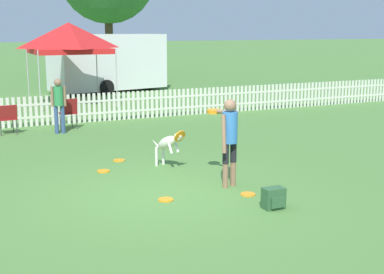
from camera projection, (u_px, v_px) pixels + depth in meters
name	position (u px, v px, depth m)	size (l,w,h in m)	color
ground_plane	(160.00, 194.00, 9.55)	(240.00, 240.00, 0.00)	#4C7A38
handler_person	(228.00, 132.00, 9.87)	(0.45, 1.09, 1.65)	#8C664C
leaping_dog	(168.00, 143.00, 11.28)	(0.48, 1.04, 0.87)	beige
frisbee_near_handler	(104.00, 171.00, 11.08)	(0.27, 0.27, 0.02)	orange
frisbee_near_dog	(119.00, 160.00, 11.99)	(0.27, 0.27, 0.02)	orange
frisbee_midfield	(166.00, 200.00, 9.22)	(0.27, 0.27, 0.02)	orange
frisbee_far_scatter	(248.00, 194.00, 9.53)	(0.27, 0.27, 0.02)	orange
backpack_on_grass	(274.00, 198.00, 8.77)	(0.35, 0.27, 0.35)	#2D5633
picket_fence	(66.00, 109.00, 16.59)	(27.42, 0.04, 0.91)	silver
folding_chair_blue_left	(69.00, 111.00, 15.68)	(0.50, 0.52, 0.92)	#333338
folding_chair_center	(7.00, 117.00, 14.90)	(0.55, 0.57, 0.85)	#333338
canopy_tent_main	(69.00, 38.00, 20.48)	(2.87, 2.87, 3.16)	#B2B2B2
spectator_standing	(59.00, 101.00, 14.98)	(0.41, 0.27, 1.55)	#334C7A
equipment_trailer	(108.00, 62.00, 25.00)	(6.17, 3.11, 2.67)	white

